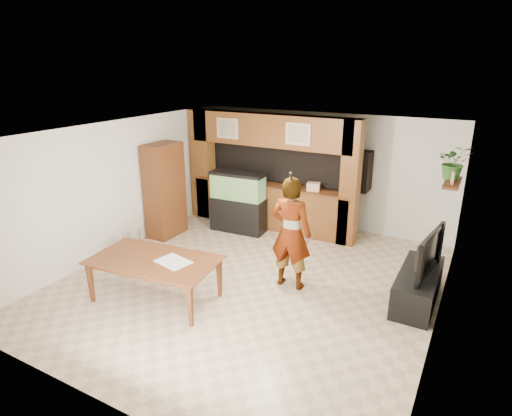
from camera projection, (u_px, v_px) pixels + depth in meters
The scene contains 20 objects.
floor at pixel (251, 281), 7.49m from camera, with size 6.50×6.50×0.00m, color tan.
ceiling at pixel (250, 133), 6.65m from camera, with size 6.50×6.50×0.00m, color white.
wall_back at pixel (320, 170), 9.76m from camera, with size 6.00×6.00×0.00m, color beige.
wall_left at pixel (118, 187), 8.43m from camera, with size 6.50×6.50×0.00m, color beige.
wall_right at pixel (446, 247), 5.70m from camera, with size 6.50×6.50×0.00m, color beige.
partition at pixel (271, 170), 9.68m from camera, with size 4.20×0.99×2.60m.
wall_clock at pixel (152, 149), 9.05m from camera, with size 0.05×0.25×0.25m.
wall_shelf at pixel (452, 183), 7.26m from camera, with size 0.25×0.90×0.04m, color #5F2F16.
pantry_cabinet at pixel (165, 190), 9.23m from camera, with size 0.51×0.83×2.03m, color #5F2F16.
trash_can at pixel (132, 243), 8.31m from camera, with size 0.33×0.33×0.61m, color #B2B2B7.
aquarium at pixel (238, 203), 9.53m from camera, with size 1.23×0.46×1.36m.
tv_stand at pixel (418, 286), 6.80m from camera, with size 0.57×1.57×0.52m, color black.
television at pixel (423, 251), 6.60m from camera, with size 1.20×0.16×0.69m, color black.
photo_frame at pixel (453, 178), 7.07m from camera, with size 0.03×0.15×0.21m, color tan.
potted_plant at pixel (454, 162), 7.31m from camera, with size 0.54×0.47×0.60m, color #2C5A24.
person at pixel (291, 233), 7.05m from camera, with size 0.70×0.46×1.93m, color #998054.
microphone at pixel (291, 177), 6.57m from camera, with size 0.04×0.04×0.16m, color black.
dining_table at pixel (154, 280), 6.79m from camera, with size 2.01×1.12×0.71m, color #5F2F16.
newspaper_a at pixel (173, 262), 6.62m from camera, with size 0.53×0.39×0.01m, color silver.
counter_box at pixel (313, 187), 9.08m from camera, with size 0.27×0.18×0.18m, color tan.
Camera 1 is at (3.28, -5.80, 3.64)m, focal length 30.00 mm.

